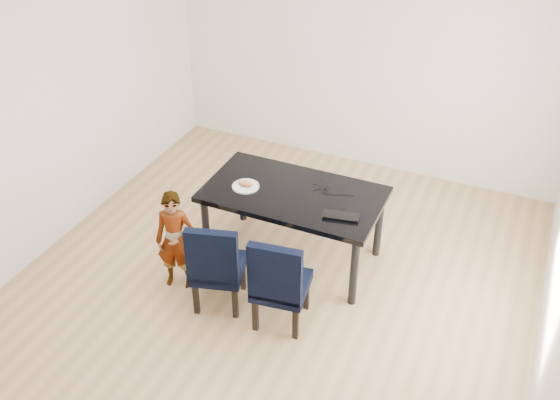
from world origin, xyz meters
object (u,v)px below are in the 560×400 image
at_px(plate, 246,186).
at_px(laptop, 342,213).
at_px(chair_right, 281,278).
at_px(dining_table, 293,226).
at_px(child, 175,241).
at_px(chair_left, 218,261).

xyz_separation_m(plate, laptop, (0.94, -0.05, 0.01)).
distance_m(chair_right, plate, 1.01).
height_order(dining_table, chair_right, chair_right).
xyz_separation_m(dining_table, child, (-0.80, -0.76, 0.11)).
bearing_deg(chair_left, child, 157.91).
relative_size(chair_right, child, 0.93).
bearing_deg(laptop, chair_right, 56.27).
xyz_separation_m(chair_left, plate, (-0.09, 0.71, 0.31)).
bearing_deg(dining_table, plate, -167.04).
bearing_deg(chair_left, plate, 81.17).
xyz_separation_m(chair_right, laptop, (0.27, 0.65, 0.31)).
xyz_separation_m(chair_left, child, (-0.45, 0.05, 0.04)).
xyz_separation_m(chair_right, plate, (-0.67, 0.70, 0.30)).
relative_size(chair_left, child, 0.92).
distance_m(dining_table, laptop, 0.66).
relative_size(plate, laptop, 0.80).
bearing_deg(laptop, dining_table, -27.01).
bearing_deg(plate, chair_right, -46.32).
bearing_deg(chair_right, child, 170.22).
distance_m(dining_table, child, 1.11).
height_order(plate, laptop, laptop).
height_order(child, plate, child).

